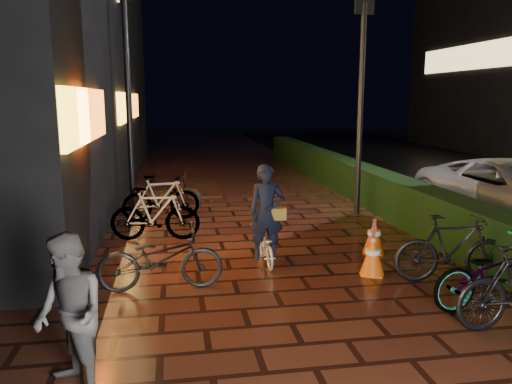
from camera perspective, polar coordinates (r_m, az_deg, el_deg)
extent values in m
plane|color=#381911|center=(7.34, 7.37, -12.56)|extent=(80.00, 80.00, 0.00)
cube|color=black|center=(15.58, 10.63, 1.68)|extent=(0.70, 20.00, 1.00)
imported|color=slate|center=(5.31, -20.55, -13.03)|extent=(0.95, 1.00, 1.63)
cube|color=yellow|center=(8.09, -19.92, 8.02)|extent=(0.08, 2.00, 0.90)
cube|color=orange|center=(9.57, -18.31, 8.43)|extent=(0.08, 3.00, 0.90)
cube|color=yellow|center=(15.52, -14.94, 9.27)|extent=(0.08, 2.80, 0.90)
cube|color=orange|center=(20.50, -13.63, 9.59)|extent=(0.08, 2.20, 0.90)
cube|color=#FFD88C|center=(29.00, 23.59, 14.00)|extent=(0.06, 10.00, 1.30)
cylinder|color=black|center=(12.67, 11.84, 8.95)|extent=(0.15, 0.15, 5.11)
cube|color=black|center=(12.85, 12.28, 19.96)|extent=(0.50, 0.14, 0.34)
cylinder|color=black|center=(13.27, -14.35, 9.87)|extent=(0.19, 0.19, 5.55)
imported|color=silver|center=(8.86, 1.08, -6.11)|extent=(0.44, 1.24, 0.65)
imported|color=black|center=(8.61, 1.21, -2.33)|extent=(0.61, 0.40, 1.66)
cube|color=olive|center=(8.64, 2.49, -2.52)|extent=(0.29, 0.13, 0.21)
cone|color=#E65A0C|center=(8.53, 13.17, -7.10)|extent=(0.41, 0.41, 0.65)
cone|color=#D6520B|center=(9.68, 13.33, -4.97)|extent=(0.41, 0.41, 0.65)
cube|color=orange|center=(8.63, 13.08, -9.05)|extent=(0.46, 0.46, 0.03)
cube|color=#F7430D|center=(9.77, 13.25, -6.71)|extent=(0.46, 0.46, 0.03)
cube|color=red|center=(9.03, 13.33, -4.22)|extent=(0.61, 1.29, 0.06)
cube|color=black|center=(10.43, 21.89, -4.15)|extent=(0.61, 0.56, 0.04)
cylinder|color=black|center=(10.23, 21.92, -5.51)|extent=(0.04, 0.04, 0.34)
cylinder|color=black|center=(10.55, 23.15, -5.13)|extent=(0.04, 0.04, 0.34)
cylinder|color=black|center=(10.41, 20.48, -5.14)|extent=(0.04, 0.04, 0.34)
cylinder|color=black|center=(10.72, 21.73, -4.78)|extent=(0.04, 0.04, 0.34)
cube|color=#0C20A3|center=(10.39, 21.95, -3.34)|extent=(0.45, 0.42, 0.27)
cylinder|color=black|center=(10.22, 22.12, -3.69)|extent=(0.13, 0.40, 0.86)
imported|color=black|center=(10.43, -11.46, -2.48)|extent=(1.87, 0.71, 1.10)
imported|color=black|center=(12.86, -10.39, -0.22)|extent=(1.96, 0.91, 0.99)
imported|color=black|center=(7.76, -10.89, -7.48)|extent=(1.89, 0.68, 0.99)
imported|color=black|center=(12.06, -10.79, -0.68)|extent=(1.88, 0.77, 1.10)
imported|color=black|center=(8.50, 21.54, -6.04)|extent=(1.89, 0.80, 1.10)
imported|color=black|center=(7.74, 25.46, -8.40)|extent=(1.95, 0.86, 0.99)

